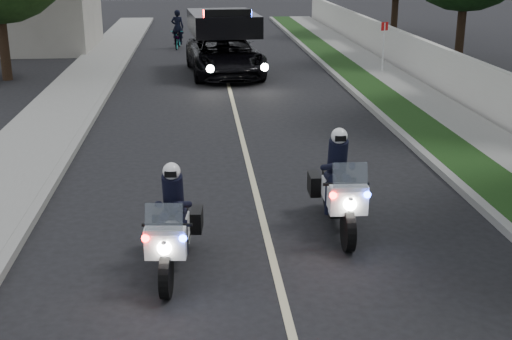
{
  "coord_description": "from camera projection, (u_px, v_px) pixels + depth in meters",
  "views": [
    {
      "loc": [
        -1.09,
        -7.57,
        4.6
      ],
      "look_at": [
        -0.14,
        3.37,
        1.0
      ],
      "focal_mm": 47.31,
      "sensor_mm": 36.0,
      "label": 1
    }
  ],
  "objects": [
    {
      "name": "sidewalk_right",
      "position": [
        459.0,
        121.0,
        18.63
      ],
      "size": [
        1.4,
        60.0,
        0.16
      ],
      "primitive_type": "cube",
      "color": "gray",
      "rests_on": "ground"
    },
    {
      "name": "tree_right_d",
      "position": [
        458.0,
        62.0,
        28.85
      ],
      "size": [
        6.17,
        6.17,
        9.85
      ],
      "primitive_type": null,
      "rotation": [
        0.0,
        0.0,
        0.04
      ],
      "color": "#194216",
      "rests_on": "ground"
    },
    {
      "name": "ground",
      "position": [
        289.0,
        324.0,
        8.69
      ],
      "size": [
        120.0,
        120.0,
        0.0
      ],
      "primitive_type": "plane",
      "color": "black",
      "rests_on": "ground"
    },
    {
      "name": "police_suv",
      "position": [
        225.0,
        75.0,
        25.97
      ],
      "size": [
        3.07,
        5.84,
        2.74
      ],
      "primitive_type": "imported",
      "rotation": [
        0.0,
        0.0,
        0.08
      ],
      "color": "black",
      "rests_on": "ground"
    },
    {
      "name": "sign_post",
      "position": [
        382.0,
        75.0,
        25.99
      ],
      "size": [
        0.43,
        0.43,
        2.06
      ],
      "primitive_type": null,
      "rotation": [
        0.0,
        0.0,
        0.41
      ],
      "color": "red",
      "rests_on": "ground"
    },
    {
      "name": "grass_verge",
      "position": [
        414.0,
        122.0,
        18.53
      ],
      "size": [
        1.2,
        60.0,
        0.16
      ],
      "primitive_type": "cube",
      "color": "#193814",
      "rests_on": "ground"
    },
    {
      "name": "property_wall",
      "position": [
        497.0,
        97.0,
        18.51
      ],
      "size": [
        0.22,
        60.0,
        1.5
      ],
      "primitive_type": "cube",
      "color": "beige",
      "rests_on": "ground"
    },
    {
      "name": "lane_marking",
      "position": [
        240.0,
        129.0,
        18.15
      ],
      "size": [
        0.12,
        50.0,
        0.01
      ],
      "primitive_type": "cube",
      "color": "#BFB78C",
      "rests_on": "ground"
    },
    {
      "name": "tree_left_near",
      "position": [
        8.0,
        80.0,
        24.97
      ],
      "size": [
        6.63,
        6.63,
        9.42
      ],
      "primitive_type": null,
      "rotation": [
        0.0,
        0.0,
        -0.19
      ],
      "color": "#1D3F15",
      "rests_on": "ground"
    },
    {
      "name": "cyclist",
      "position": [
        178.0,
        48.0,
        32.89
      ],
      "size": [
        0.64,
        0.46,
        1.65
      ],
      "primitive_type": "imported",
      "rotation": [
        0.0,
        0.0,
        3.02
      ],
      "color": "black",
      "rests_on": "ground"
    },
    {
      "name": "curb_left",
      "position": [
        85.0,
        130.0,
        17.79
      ],
      "size": [
        0.2,
        60.0,
        0.15
      ],
      "primitive_type": "cube",
      "color": "gray",
      "rests_on": "ground"
    },
    {
      "name": "police_moto_right",
      "position": [
        337.0,
        229.0,
        11.67
      ],
      "size": [
        0.77,
        2.09,
        1.77
      ],
      "primitive_type": null,
      "rotation": [
        0.0,
        0.0,
        -0.02
      ],
      "color": "white",
      "rests_on": "ground"
    },
    {
      "name": "police_moto_left",
      "position": [
        174.0,
        270.0,
        10.17
      ],
      "size": [
        0.86,
        2.01,
        1.66
      ],
      "primitive_type": null,
      "rotation": [
        0.0,
        0.0,
        -0.09
      ],
      "color": "silver",
      "rests_on": "ground"
    },
    {
      "name": "curb_right",
      "position": [
        389.0,
        123.0,
        18.47
      ],
      "size": [
        0.2,
        60.0,
        0.15
      ],
      "primitive_type": "cube",
      "color": "gray",
      "rests_on": "ground"
    },
    {
      "name": "sidewalk_left",
      "position": [
        42.0,
        130.0,
        17.7
      ],
      "size": [
        2.0,
        60.0,
        0.16
      ],
      "primitive_type": "cube",
      "color": "gray",
      "rests_on": "ground"
    },
    {
      "name": "bicycle",
      "position": [
        178.0,
        48.0,
        32.89
      ],
      "size": [
        0.74,
        1.76,
        0.9
      ],
      "primitive_type": "imported",
      "rotation": [
        0.0,
        0.0,
        -0.08
      ],
      "color": "black",
      "rests_on": "ground"
    },
    {
      "name": "tree_right_e",
      "position": [
        393.0,
        36.0,
        37.6
      ],
      "size": [
        7.15,
        7.15,
        9.38
      ],
      "primitive_type": null,
      "rotation": [
        0.0,
        0.0,
        0.33
      ],
      "color": "black",
      "rests_on": "ground"
    },
    {
      "name": "tree_left_far",
      "position": [
        28.0,
        46.0,
        33.81
      ],
      "size": [
        6.47,
        6.47,
        10.65
      ],
      "primitive_type": null,
      "rotation": [
        0.0,
        0.0,
        -0.01
      ],
      "color": "black",
      "rests_on": "ground"
    }
  ]
}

